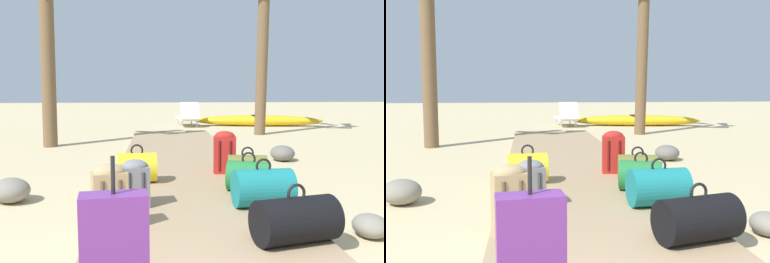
# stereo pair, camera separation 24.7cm
# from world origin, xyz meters

# --- Properties ---
(ground_plane) EXTENTS (60.00, 60.00, 0.00)m
(ground_plane) POSITION_xyz_m (0.00, 4.14, 0.00)
(ground_plane) COLOR #CCB789
(boardwalk) EXTENTS (1.96, 10.36, 0.08)m
(boardwalk) POSITION_xyz_m (0.00, 5.18, 0.04)
(boardwalk) COLOR tan
(boardwalk) RESTS_ON ground
(duffel_bag_olive) EXTENTS (0.56, 0.42, 0.44)m
(duffel_bag_olive) POSITION_xyz_m (0.78, 4.02, 0.25)
(duffel_bag_olive) COLOR olive
(duffel_bag_olive) RESTS_ON boardwalk
(duffel_bag_yellow) EXTENTS (0.52, 0.42, 0.49)m
(duffel_bag_yellow) POSITION_xyz_m (-0.66, 4.02, 0.27)
(duffel_bag_yellow) COLOR gold
(duffel_bag_yellow) RESTS_ON boardwalk
(backpack_red) EXTENTS (0.32, 0.24, 0.60)m
(backpack_red) POSITION_xyz_m (0.55, 4.49, 0.40)
(backpack_red) COLOR red
(backpack_red) RESTS_ON boardwalk
(suitcase_purple) EXTENTS (0.39, 0.22, 0.85)m
(suitcase_purple) POSITION_xyz_m (-0.65, 0.97, 0.40)
(suitcase_purple) COLOR #6B2D84
(suitcase_purple) RESTS_ON boardwalk
(backpack_tan) EXTENTS (0.33, 0.28, 0.57)m
(backpack_tan) POSITION_xyz_m (-0.81, 2.23, 0.38)
(backpack_tan) COLOR tan
(backpack_tan) RESTS_ON boardwalk
(backpack_grey) EXTENTS (0.31, 0.29, 0.48)m
(backpack_grey) POSITION_xyz_m (-0.63, 2.93, 0.33)
(backpack_grey) COLOR slate
(backpack_grey) RESTS_ON boardwalk
(duffel_bag_black) EXTENTS (0.71, 0.50, 0.47)m
(duffel_bag_black) POSITION_xyz_m (0.67, 1.80, 0.26)
(duffel_bag_black) COLOR black
(duffel_bag_black) RESTS_ON boardwalk
(duffel_bag_teal) EXTENTS (0.62, 0.42, 0.50)m
(duffel_bag_teal) POSITION_xyz_m (0.67, 2.81, 0.28)
(duffel_bag_teal) COLOR #197A7F
(duffel_bag_teal) RESTS_ON boardwalk
(duffel_bag_green) EXTENTS (0.58, 0.50, 0.47)m
(duffel_bag_green) POSITION_xyz_m (0.66, 3.45, 0.26)
(duffel_bag_green) COLOR #237538
(duffel_bag_green) RESTS_ON boardwalk
(lounge_chair) EXTENTS (0.71, 1.55, 0.82)m
(lounge_chair) POSITION_xyz_m (0.64, 12.44, 0.33)
(lounge_chair) COLOR white
(lounge_chair) RESTS_ON ground
(kayak) EXTENTS (4.34, 1.31, 0.37)m
(kayak) POSITION_xyz_m (2.99, 12.39, 0.18)
(kayak) COLOR gold
(kayak) RESTS_ON ground
(rock_right_near) EXTENTS (0.46, 0.51, 0.27)m
(rock_right_near) POSITION_xyz_m (1.81, 5.83, 0.14)
(rock_right_near) COLOR slate
(rock_right_near) RESTS_ON ground
(rock_right_far) EXTENTS (0.35, 0.40, 0.20)m
(rock_right_far) POSITION_xyz_m (1.44, 2.08, 0.10)
(rock_right_far) COLOR gray
(rock_right_far) RESTS_ON ground
(rock_left_far) EXTENTS (0.63, 0.63, 0.28)m
(rock_left_far) POSITION_xyz_m (-2.05, 3.48, 0.14)
(rock_left_far) COLOR gray
(rock_left_far) RESTS_ON ground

